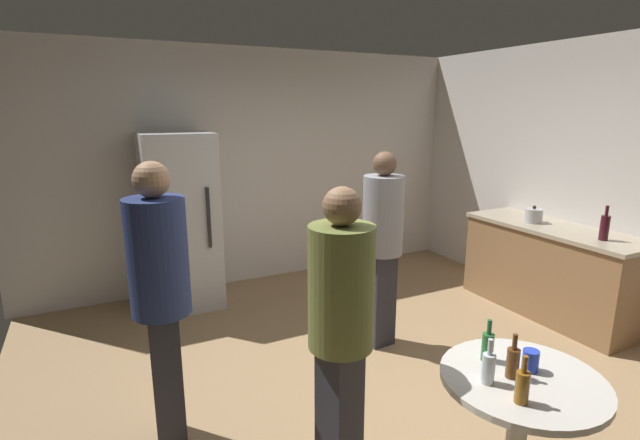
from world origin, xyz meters
TOP-DOWN VIEW (x-y plane):
  - ground_plane at (0.00, 0.00)m, footprint 5.20×5.20m
  - wall_back at (0.00, 2.63)m, footprint 5.32×0.06m
  - wall_side_right at (2.63, 0.00)m, footprint 0.06×5.20m
  - refrigerator at (-0.97, 2.20)m, footprint 0.70×0.68m
  - kitchen_counter at (2.28, 0.35)m, footprint 0.64×1.75m
  - kettle at (2.23, 0.56)m, footprint 0.24×0.17m
  - wine_bottle_on_counter at (2.23, -0.17)m, footprint 0.08×0.08m
  - foreground_table at (0.05, -1.20)m, footprint 0.80×0.80m
  - beer_bottle_amber at (-0.13, -1.34)m, footprint 0.06×0.06m
  - beer_bottle_brown at (-0.01, -1.17)m, footprint 0.06×0.06m
  - beer_bottle_green at (0.01, -1.00)m, footprint 0.06×0.06m
  - beer_bottle_clear at (-0.15, -1.15)m, footprint 0.06×0.06m
  - plastic_cup_blue at (0.13, -1.17)m, footprint 0.08×0.08m
  - person_in_navy_shirt at (-1.47, 0.09)m, footprint 0.38×0.38m
  - person_in_olive_shirt at (-0.69, -0.66)m, footprint 0.44×0.44m
  - person_in_gray_shirt at (0.38, 0.55)m, footprint 0.37×0.37m

SIDE VIEW (x-z plane):
  - ground_plane at x=0.00m, z-range -0.10..0.00m
  - kitchen_counter at x=2.28m, z-range 0.00..0.90m
  - foreground_table at x=0.05m, z-range 0.26..1.00m
  - plastic_cup_blue at x=0.13m, z-range 0.73..0.85m
  - beer_bottle_amber at x=-0.13m, z-range 0.70..0.93m
  - beer_bottle_brown at x=-0.01m, z-range 0.70..0.93m
  - beer_bottle_green at x=0.01m, z-range 0.70..0.93m
  - beer_bottle_clear at x=-0.15m, z-range 0.70..0.93m
  - refrigerator at x=-0.97m, z-range 0.00..1.80m
  - kettle at x=2.23m, z-range 0.88..1.06m
  - person_in_olive_shirt at x=-0.69m, z-range 0.14..1.80m
  - person_in_gray_shirt at x=0.38m, z-range 0.14..1.84m
  - wine_bottle_on_counter at x=2.23m, z-range 0.86..1.17m
  - person_in_navy_shirt at x=-1.47m, z-range 0.15..1.90m
  - wall_back at x=0.00m, z-range 0.00..2.70m
  - wall_side_right at x=2.63m, z-range 0.00..2.70m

